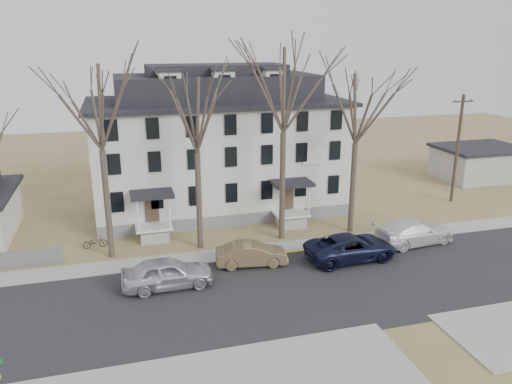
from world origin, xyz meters
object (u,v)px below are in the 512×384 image
object	(u,v)px
bicycle_left	(95,242)
tree_center	(284,84)
car_navy	(351,248)
tree_mid_right	(358,104)
tree_mid_left	(196,110)
car_tan	(251,255)
tree_far_left	(98,101)
car_white	(414,232)
boarding_house	(218,146)
utility_pole_far	(457,148)
car_silver	(168,273)

from	to	relation	value
bicycle_left	tree_center	bearing A→B (deg)	-103.62
car_navy	tree_mid_right	bearing A→B (deg)	-28.40
tree_mid_right	tree_mid_left	bearing A→B (deg)	180.00
tree_mid_left	car_tan	size ratio (longest dim) A/B	2.78
car_tan	tree_center	bearing A→B (deg)	-33.44
tree_far_left	car_white	world-z (taller)	tree_far_left
tree_mid_left	tree_center	distance (m)	6.18
tree_mid_left	boarding_house	bearing A→B (deg)	69.80
utility_pole_far	car_white	xyz separation A→B (m)	(-8.77, -7.70, -4.05)
tree_mid_left	bicycle_left	size ratio (longest dim) A/B	7.81
tree_far_left	tree_center	distance (m)	12.02
tree_mid_right	car_white	bearing A→B (deg)	-47.29
car_tan	tree_far_left	bearing A→B (deg)	73.56
boarding_house	tree_mid_left	world-z (taller)	tree_mid_left
car_navy	car_white	xyz separation A→B (m)	(5.50, 1.24, 0.01)
car_tan	car_navy	distance (m)	6.61
tree_center	car_navy	distance (m)	11.73
tree_mid_right	tree_center	bearing A→B (deg)	180.00
tree_mid_left	car_silver	xyz separation A→B (m)	(-2.82, -5.39, -8.70)
tree_mid_left	car_navy	size ratio (longest dim) A/B	2.09
tree_far_left	tree_mid_left	size ratio (longest dim) A/B	1.08
tree_far_left	tree_mid_right	xyz separation A→B (m)	(17.50, 0.00, -0.74)
car_silver	car_tan	size ratio (longest dim) A/B	1.16
tree_mid_left	car_navy	world-z (taller)	tree_mid_left
boarding_house	car_white	world-z (taller)	boarding_house
tree_far_left	utility_pole_far	world-z (taller)	tree_far_left
tree_far_left	utility_pole_far	distance (m)	30.29
car_tan	bicycle_left	xyz separation A→B (m)	(-9.79, 5.59, -0.33)
car_navy	bicycle_left	distance (m)	17.59
tree_center	car_silver	distance (m)	14.51
tree_mid_right	car_navy	size ratio (longest dim) A/B	2.09
car_tan	bicycle_left	distance (m)	11.28
utility_pole_far	car_navy	size ratio (longest dim) A/B	1.56
tree_center	car_white	distance (m)	13.90
boarding_house	car_silver	size ratio (longest dim) A/B	3.93
tree_mid_right	boarding_house	bearing A→B (deg)	136.19
boarding_house	tree_center	size ratio (longest dim) A/B	1.41
tree_center	utility_pole_far	xyz separation A→B (m)	(17.50, 4.20, -6.18)
boarding_house	car_white	xyz separation A→B (m)	(11.73, -11.65, -4.52)
tree_far_left	utility_pole_far	xyz separation A→B (m)	(29.50, 4.20, -5.44)
tree_far_left	car_tan	world-z (taller)	tree_far_left
tree_far_left	tree_center	bearing A→B (deg)	0.00
tree_far_left	tree_mid_right	world-z (taller)	tree_far_left
tree_mid_right	car_navy	xyz separation A→B (m)	(-2.27, -4.74, -8.76)
car_tan	utility_pole_far	bearing A→B (deg)	-61.49
car_tan	tree_mid_right	bearing A→B (deg)	-59.08
tree_center	bicycle_left	xyz separation A→B (m)	(-13.11, 1.75, -10.66)
tree_far_left	car_silver	xyz separation A→B (m)	(3.18, -5.39, -9.44)
tree_mid_left	car_navy	distance (m)	13.58
tree_mid_left	tree_center	size ratio (longest dim) A/B	0.87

